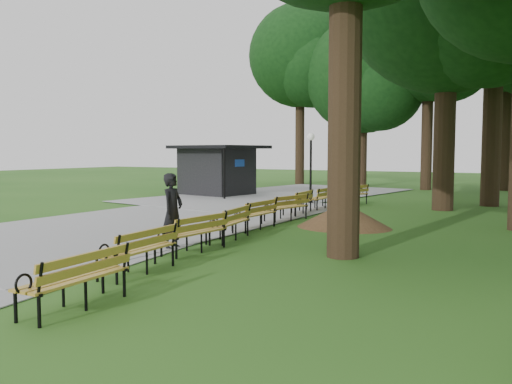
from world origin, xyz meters
The scene contains 15 objects.
ground centered at (0.00, 0.00, 0.00)m, with size 100.00×100.00×0.00m, color #255618.
path centered at (-4.00, 3.00, 0.03)m, with size 12.00×38.00×0.06m, color #959598.
person centered at (-0.30, -0.77, 0.89)m, with size 0.65×0.42×1.77m, color black.
kiosk centered at (-7.76, 12.64, 1.29)m, with size 4.13×3.59×2.59m, color black, non-canonical shape.
lamp_post centered at (-1.65, 10.71, 2.22)m, with size 0.32×0.32×3.07m.
dirt_mound centered at (2.06, 4.46, 0.38)m, with size 2.40×2.40×0.76m, color #47301C.
bench_0 centered at (1.36, -5.24, 0.44)m, with size 1.90×0.64×0.88m, color #B28629, non-canonical shape.
bench_1 centered at (0.66, -3.09, 0.44)m, with size 1.90×0.64×0.88m, color #B28629, non-canonical shape.
bench_2 centered at (0.35, -0.83, 0.44)m, with size 1.90×0.64×0.88m, color #B28629, non-canonical shape.
bench_3 centered at (0.17, 0.91, 0.44)m, with size 1.90×0.64×0.88m, color #B28629, non-canonical shape.
bench_4 centered at (-0.14, 2.86, 0.44)m, with size 1.90×0.64×0.88m, color #B28629, non-canonical shape.
bench_5 centered at (-0.16, 5.07, 0.44)m, with size 1.90×0.64×0.88m, color #B28629, non-canonical shape.
bench_6 centered at (-0.54, 6.85, 0.44)m, with size 1.90×0.64×0.88m, color #B28629, non-canonical shape.
bench_7 centered at (-0.48, 8.89, 0.44)m, with size 1.90×0.64×0.88m, color #B28629, non-canonical shape.
bench_8 centered at (0.07, 11.04, 0.44)m, with size 1.90×0.64×0.88m, color #B28629, non-canonical shape.
Camera 1 is at (7.26, -10.54, 2.27)m, focal length 37.01 mm.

